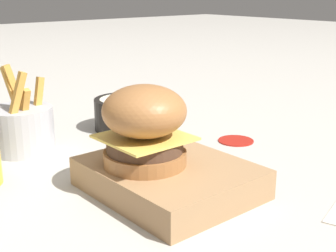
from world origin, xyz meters
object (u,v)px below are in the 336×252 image
Objects in this scene: burger at (145,125)px; fries_basket at (22,128)px; serving_board at (168,178)px; side_bowl at (126,113)px.

fries_basket is (-0.25, -0.05, -0.05)m from burger.
serving_board is 0.28m from fries_basket.
serving_board is at bearing -24.82° from side_bowl.
burger is 0.74× the size of fries_basket.
fries_basket is 1.21× the size of side_bowl.
burger and fries_basket have the same top height.
burger is 0.26m from fries_basket.
serving_board is 1.78× the size of side_bowl.
side_bowl is at bearing 149.55° from burger.
serving_board is 0.08m from burger.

